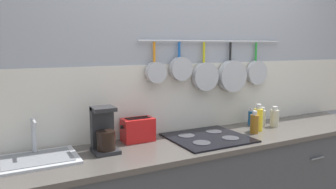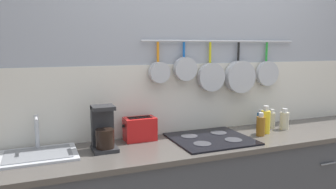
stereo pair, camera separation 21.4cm
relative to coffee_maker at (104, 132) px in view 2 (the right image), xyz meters
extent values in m
cube|color=#999EA8|center=(0.83, 0.25, 0.27)|extent=(7.20, 0.06, 2.60)
cube|color=silver|center=(0.83, 0.24, 0.14)|extent=(7.20, 0.07, 0.53)
cylinder|color=#B7BABF|center=(0.99, 0.19, 0.58)|extent=(1.34, 0.02, 0.02)
cylinder|color=orange|center=(0.44, 0.19, 0.50)|extent=(0.02, 0.02, 0.14)
cylinder|color=#B7BABF|center=(0.44, 0.16, 0.35)|extent=(0.15, 0.06, 0.15)
cylinder|color=#1959B2|center=(0.65, 0.19, 0.52)|extent=(0.02, 0.02, 0.11)
cylinder|color=#B7BABF|center=(0.65, 0.16, 0.37)|extent=(0.18, 0.05, 0.18)
cylinder|color=gold|center=(0.87, 0.19, 0.49)|extent=(0.02, 0.02, 0.16)
cylinder|color=#B7BABF|center=(0.87, 0.17, 0.30)|extent=(0.22, 0.05, 0.22)
cylinder|color=black|center=(1.13, 0.19, 0.50)|extent=(0.02, 0.02, 0.14)
cylinder|color=#B7BABF|center=(1.13, 0.16, 0.30)|extent=(0.26, 0.06, 0.26)
cylinder|color=green|center=(1.41, 0.19, 0.49)|extent=(0.02, 0.02, 0.15)
cylinder|color=#B7BABF|center=(1.41, 0.17, 0.32)|extent=(0.21, 0.04, 0.21)
cylinder|color=slate|center=(1.57, -0.36, -0.31)|extent=(0.14, 0.01, 0.01)
cube|color=#4C4742|center=(0.83, -0.08, -0.14)|extent=(2.99, 0.57, 0.03)
cube|color=#B7BABF|center=(-0.40, 0.01, -0.11)|extent=(0.46, 0.34, 0.01)
cube|color=slate|center=(-0.40, 0.01, -0.10)|extent=(0.39, 0.27, 0.00)
cylinder|color=#B7BABF|center=(-0.40, 0.14, 0.00)|extent=(0.03, 0.03, 0.23)
cylinder|color=#B7BABF|center=(-0.40, 0.07, 0.10)|extent=(0.02, 0.14, 0.02)
cube|color=#262628|center=(0.00, -0.02, -0.11)|extent=(0.16, 0.17, 0.02)
cube|color=#262628|center=(0.00, 0.03, 0.02)|extent=(0.14, 0.06, 0.29)
cylinder|color=black|center=(0.00, -0.04, -0.04)|extent=(0.12, 0.12, 0.12)
cube|color=#262628|center=(0.00, 0.00, 0.16)|extent=(0.14, 0.13, 0.02)
cube|color=red|center=(0.28, 0.12, -0.04)|extent=(0.22, 0.13, 0.16)
cube|color=black|center=(0.28, 0.09, 0.05)|extent=(0.17, 0.02, 0.00)
cube|color=black|center=(0.28, 0.14, 0.05)|extent=(0.17, 0.02, 0.00)
cube|color=black|center=(0.16, 0.12, 0.00)|extent=(0.02, 0.02, 0.02)
cube|color=black|center=(0.75, -0.06, -0.11)|extent=(0.55, 0.51, 0.01)
cylinder|color=#38383D|center=(0.63, -0.16, -0.11)|extent=(0.12, 0.12, 0.00)
cylinder|color=#38383D|center=(0.87, -0.16, -0.11)|extent=(0.12, 0.12, 0.00)
cylinder|color=#38383D|center=(0.63, 0.04, -0.11)|extent=(0.12, 0.12, 0.00)
cylinder|color=#38383D|center=(0.87, 0.04, -0.11)|extent=(0.12, 0.12, 0.00)
cylinder|color=#8C5919|center=(1.15, -0.11, -0.05)|extent=(0.06, 0.06, 0.14)
cylinder|color=beige|center=(1.15, -0.11, 0.04)|extent=(0.04, 0.04, 0.03)
cylinder|color=yellow|center=(1.23, -0.06, -0.03)|extent=(0.07, 0.07, 0.17)
cylinder|color=beige|center=(1.23, -0.06, 0.07)|extent=(0.04, 0.04, 0.04)
cylinder|color=navy|center=(1.30, 0.10, -0.06)|extent=(0.06, 0.06, 0.12)
cylinder|color=beige|center=(1.30, 0.10, 0.02)|extent=(0.03, 0.03, 0.03)
cylinder|color=#BFB799|center=(1.37, 0.04, -0.05)|extent=(0.05, 0.05, 0.13)
cylinder|color=beige|center=(1.37, 0.04, 0.02)|extent=(0.03, 0.03, 0.03)
cylinder|color=#BFB799|center=(1.44, -0.02, -0.05)|extent=(0.07, 0.07, 0.14)
cylinder|color=beige|center=(1.44, -0.02, 0.03)|extent=(0.04, 0.04, 0.03)
camera|label=1|loc=(-0.57, -1.96, 0.55)|focal=35.00mm
camera|label=2|loc=(-0.38, -2.05, 0.55)|focal=35.00mm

